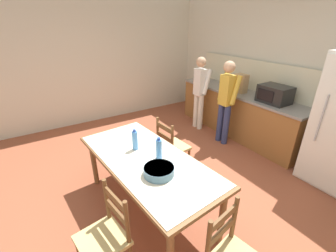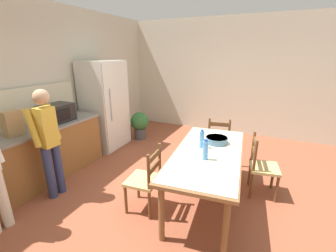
{
  "view_description": "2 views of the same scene",
  "coord_description": "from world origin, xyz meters",
  "px_view_note": "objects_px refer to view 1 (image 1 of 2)",
  "views": [
    {
      "loc": [
        2.04,
        -1.36,
        2.22
      ],
      "look_at": [
        -0.26,
        0.09,
        0.94
      ],
      "focal_mm": 24.0,
      "sensor_mm": 36.0,
      "label": 1
    },
    {
      "loc": [
        -2.72,
        -1.05,
        2.04
      ],
      "look_at": [
        -0.12,
        0.14,
        1.1
      ],
      "focal_mm": 24.0,
      "sensor_mm": 36.0,
      "label": 2
    }
  ],
  "objects_px": {
    "paper_bag": "(241,83)",
    "chair_side_far_left": "(172,147)",
    "microwave": "(275,94)",
    "person_at_counter": "(226,99)",
    "chair_side_near_right": "(106,237)",
    "serving_bowl": "(159,170)",
    "dining_table": "(147,163)",
    "person_at_sink": "(200,90)",
    "bottle_off_centre": "(159,149)",
    "bottle_near_centre": "(135,140)"
  },
  "relations": [
    {
      "from": "microwave",
      "to": "paper_bag",
      "type": "bearing_deg",
      "value": -179.41
    },
    {
      "from": "bottle_near_centre",
      "to": "person_at_counter",
      "type": "distance_m",
      "value": 2.17
    },
    {
      "from": "bottle_near_centre",
      "to": "person_at_sink",
      "type": "height_order",
      "value": "person_at_sink"
    },
    {
      "from": "microwave",
      "to": "chair_side_far_left",
      "type": "relative_size",
      "value": 0.55
    },
    {
      "from": "bottle_off_centre",
      "to": "chair_side_far_left",
      "type": "relative_size",
      "value": 0.3
    },
    {
      "from": "serving_bowl",
      "to": "person_at_counter",
      "type": "height_order",
      "value": "person_at_counter"
    },
    {
      "from": "bottle_near_centre",
      "to": "microwave",
      "type": "bearing_deg",
      "value": 88.51
    },
    {
      "from": "serving_bowl",
      "to": "paper_bag",
      "type": "bearing_deg",
      "value": 115.93
    },
    {
      "from": "chair_side_far_left",
      "to": "person_at_sink",
      "type": "xyz_separation_m",
      "value": [
        -1.06,
        1.41,
        0.44
      ]
    },
    {
      "from": "person_at_counter",
      "to": "chair_side_near_right",
      "type": "bearing_deg",
      "value": -154.76
    },
    {
      "from": "microwave",
      "to": "serving_bowl",
      "type": "height_order",
      "value": "microwave"
    },
    {
      "from": "person_at_sink",
      "to": "chair_side_near_right",
      "type": "bearing_deg",
      "value": -143.15
    },
    {
      "from": "paper_bag",
      "to": "chair_side_far_left",
      "type": "relative_size",
      "value": 0.4
    },
    {
      "from": "microwave",
      "to": "chair_side_far_left",
      "type": "xyz_separation_m",
      "value": [
        -0.34,
        -1.91,
        -0.62
      ]
    },
    {
      "from": "bottle_off_centre",
      "to": "chair_side_near_right",
      "type": "relative_size",
      "value": 0.3
    },
    {
      "from": "dining_table",
      "to": "chair_side_near_right",
      "type": "height_order",
      "value": "chair_side_near_right"
    },
    {
      "from": "paper_bag",
      "to": "bottle_off_centre",
      "type": "height_order",
      "value": "paper_bag"
    },
    {
      "from": "bottle_off_centre",
      "to": "dining_table",
      "type": "bearing_deg",
      "value": -126.2
    },
    {
      "from": "paper_bag",
      "to": "person_at_sink",
      "type": "bearing_deg",
      "value": -143.09
    },
    {
      "from": "dining_table",
      "to": "bottle_near_centre",
      "type": "bearing_deg",
      "value": -174.48
    },
    {
      "from": "dining_table",
      "to": "person_at_counter",
      "type": "bearing_deg",
      "value": 110.88
    },
    {
      "from": "serving_bowl",
      "to": "chair_side_near_right",
      "type": "relative_size",
      "value": 0.35
    },
    {
      "from": "serving_bowl",
      "to": "person_at_sink",
      "type": "xyz_separation_m",
      "value": [
        -1.93,
        2.13,
        0.06
      ]
    },
    {
      "from": "bottle_near_centre",
      "to": "person_at_sink",
      "type": "xyz_separation_m",
      "value": [
        -1.33,
        2.12,
        -0.01
      ]
    },
    {
      "from": "paper_bag",
      "to": "bottle_off_centre",
      "type": "xyz_separation_m",
      "value": [
        1.01,
        -2.47,
        -0.2
      ]
    },
    {
      "from": "microwave",
      "to": "chair_side_near_right",
      "type": "height_order",
      "value": "microwave"
    },
    {
      "from": "serving_bowl",
      "to": "bottle_near_centre",
      "type": "bearing_deg",
      "value": 179.12
    },
    {
      "from": "dining_table",
      "to": "chair_side_far_left",
      "type": "distance_m",
      "value": 0.9
    },
    {
      "from": "person_at_sink",
      "to": "bottle_off_centre",
      "type": "bearing_deg",
      "value": -139.9
    },
    {
      "from": "bottle_near_centre",
      "to": "paper_bag",
      "type": "bearing_deg",
      "value": 104.51
    },
    {
      "from": "bottle_near_centre",
      "to": "serving_bowl",
      "type": "relative_size",
      "value": 0.84
    },
    {
      "from": "chair_side_far_left",
      "to": "serving_bowl",
      "type": "bearing_deg",
      "value": 135.22
    },
    {
      "from": "chair_side_far_left",
      "to": "person_at_counter",
      "type": "bearing_deg",
      "value": -83.64
    },
    {
      "from": "serving_bowl",
      "to": "chair_side_near_right",
      "type": "bearing_deg",
      "value": -76.25
    },
    {
      "from": "bottle_near_centre",
      "to": "chair_side_near_right",
      "type": "bearing_deg",
      "value": -41.29
    },
    {
      "from": "bottle_off_centre",
      "to": "serving_bowl",
      "type": "relative_size",
      "value": 0.84
    },
    {
      "from": "serving_bowl",
      "to": "bottle_off_centre",
      "type": "bearing_deg",
      "value": 149.85
    },
    {
      "from": "serving_bowl",
      "to": "chair_side_near_right",
      "type": "height_order",
      "value": "chair_side_near_right"
    },
    {
      "from": "dining_table",
      "to": "bottle_off_centre",
      "type": "height_order",
      "value": "bottle_off_centre"
    },
    {
      "from": "microwave",
      "to": "chair_side_far_left",
      "type": "distance_m",
      "value": 2.03
    },
    {
      "from": "serving_bowl",
      "to": "person_at_sink",
      "type": "relative_size",
      "value": 0.2
    },
    {
      "from": "microwave",
      "to": "bottle_off_centre",
      "type": "relative_size",
      "value": 1.85
    },
    {
      "from": "serving_bowl",
      "to": "person_at_sink",
      "type": "distance_m",
      "value": 2.88
    },
    {
      "from": "bottle_off_centre",
      "to": "serving_bowl",
      "type": "xyz_separation_m",
      "value": [
        0.26,
        -0.15,
        -0.07
      ]
    },
    {
      "from": "chair_side_far_left",
      "to": "microwave",
      "type": "bearing_deg",
      "value": -104.95
    },
    {
      "from": "bottle_off_centre",
      "to": "chair_side_near_right",
      "type": "bearing_deg",
      "value": -62.36
    },
    {
      "from": "serving_bowl",
      "to": "chair_side_far_left",
      "type": "bearing_deg",
      "value": 140.16
    },
    {
      "from": "paper_bag",
      "to": "serving_bowl",
      "type": "bearing_deg",
      "value": -64.07
    },
    {
      "from": "paper_bag",
      "to": "person_at_counter",
      "type": "bearing_deg",
      "value": -75.68
    },
    {
      "from": "chair_side_far_left",
      "to": "person_at_counter",
      "type": "distance_m",
      "value": 1.49
    }
  ]
}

